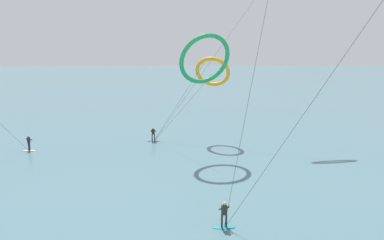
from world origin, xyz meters
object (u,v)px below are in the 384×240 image
(surfer_navy, at_px, (153,135))
(kite_amber, at_px, (213,72))
(kite_emerald, at_px, (205,59))
(surfer_teal, at_px, (224,216))
(surfer_ivory, at_px, (29,144))

(surfer_navy, relative_size, kite_amber, 0.17)
(surfer_navy, height_order, kite_emerald, kite_emerald)
(kite_emerald, bearing_deg, surfer_teal, 68.21)
(surfer_navy, bearing_deg, kite_emerald, -49.78)
(surfer_navy, height_order, kite_amber, kite_amber)
(surfer_navy, distance_m, kite_emerald, 12.09)
(surfer_teal, bearing_deg, kite_emerald, 75.42)
(surfer_navy, xyz_separation_m, kite_emerald, (5.58, -5.92, 8.94))
(surfer_teal, relative_size, surfer_ivory, 1.00)
(surfer_teal, bearing_deg, kite_amber, 71.49)
(kite_emerald, bearing_deg, surfer_ivory, -30.50)
(surfer_navy, distance_m, kite_amber, 10.07)
(kite_emerald, bearing_deg, surfer_navy, -69.57)
(surfer_ivory, xyz_separation_m, kite_amber, (19.80, 3.85, 7.32))
(surfer_teal, height_order, surfer_navy, same)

